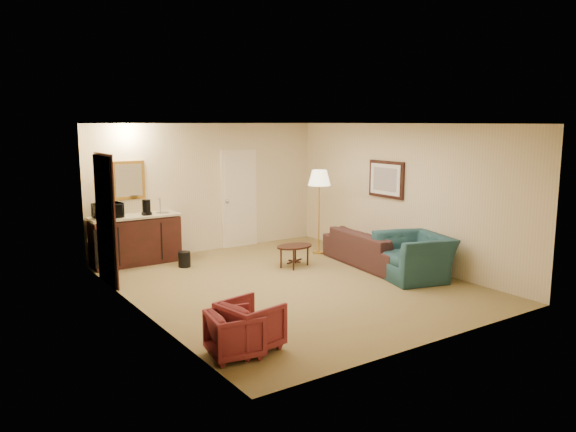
% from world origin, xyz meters
% --- Properties ---
extents(ground, '(6.00, 6.00, 0.00)m').
position_xyz_m(ground, '(0.00, 0.00, 0.00)').
color(ground, olive).
rests_on(ground, ground).
extents(room_walls, '(5.02, 6.01, 2.61)m').
position_xyz_m(room_walls, '(-0.10, 0.77, 1.72)').
color(room_walls, beige).
rests_on(room_walls, ground).
extents(wetbar_cabinet, '(1.64, 0.58, 0.92)m').
position_xyz_m(wetbar_cabinet, '(-1.65, 2.72, 0.46)').
color(wetbar_cabinet, '#3C1413').
rests_on(wetbar_cabinet, ground).
extents(sofa, '(0.88, 2.21, 0.84)m').
position_xyz_m(sofa, '(1.95, 0.19, 0.42)').
color(sofa, black).
rests_on(sofa, ground).
extents(teal_armchair, '(1.03, 1.32, 1.02)m').
position_xyz_m(teal_armchair, '(1.90, -0.90, 0.51)').
color(teal_armchair, '#1F444E').
rests_on(teal_armchair, ground).
extents(rose_chair_near, '(0.69, 0.72, 0.64)m').
position_xyz_m(rose_chair_near, '(-1.90, -1.94, 0.32)').
color(rose_chair_near, maroon).
rests_on(rose_chair_near, ground).
extents(rose_chair_far, '(0.61, 0.64, 0.59)m').
position_xyz_m(rose_chair_far, '(-2.15, -2.03, 0.29)').
color(rose_chair_far, maroon).
rests_on(rose_chair_far, ground).
extents(coffee_table, '(0.82, 0.68, 0.40)m').
position_xyz_m(coffee_table, '(0.68, 0.88, 0.20)').
color(coffee_table, black).
rests_on(coffee_table, ground).
extents(floor_lamp, '(0.48, 0.48, 1.70)m').
position_xyz_m(floor_lamp, '(1.70, 1.49, 0.85)').
color(floor_lamp, gold).
rests_on(floor_lamp, ground).
extents(waste_bin, '(0.29, 0.29, 0.28)m').
position_xyz_m(waste_bin, '(-1.00, 2.00, 0.14)').
color(waste_bin, black).
rests_on(waste_bin, ground).
extents(microwave, '(0.51, 0.32, 0.33)m').
position_xyz_m(microwave, '(-2.14, 2.70, 1.09)').
color(microwave, black).
rests_on(microwave, wetbar_cabinet).
extents(coffee_maker, '(0.17, 0.17, 0.29)m').
position_xyz_m(coffee_maker, '(-1.45, 2.62, 1.07)').
color(coffee_maker, black).
rests_on(coffee_maker, wetbar_cabinet).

